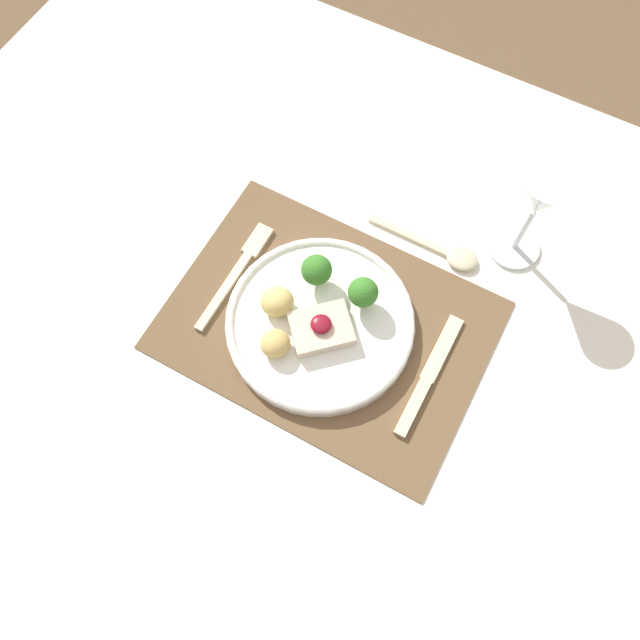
{
  "coord_description": "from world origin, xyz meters",
  "views": [
    {
      "loc": [
        0.14,
        -0.29,
        1.55
      ],
      "look_at": [
        -0.01,
        -0.01,
        0.79
      ],
      "focal_mm": 35.0,
      "sensor_mm": 36.0,
      "label": 1
    }
  ],
  "objects": [
    {
      "name": "fork",
      "position": [
        -0.15,
        0.01,
        0.77
      ],
      "size": [
        0.02,
        0.18,
        0.01
      ],
      "rotation": [
        0.0,
        0.0,
        0.02
      ],
      "color": "beige",
      "rests_on": "placemat"
    },
    {
      "name": "dinner_plate",
      "position": [
        -0.01,
        -0.01,
        0.78
      ],
      "size": [
        0.25,
        0.25,
        0.07
      ],
      "color": "white",
      "rests_on": "placemat"
    },
    {
      "name": "wine_glass_near",
      "position": [
        0.18,
        0.23,
        0.88
      ],
      "size": [
        0.07,
        0.07,
        0.17
      ],
      "color": "white",
      "rests_on": "dining_table"
    },
    {
      "name": "placemat",
      "position": [
        0.0,
        0.0,
        0.77
      ],
      "size": [
        0.42,
        0.3,
        0.0
      ],
      "primitive_type": "cube",
      "color": "brown",
      "rests_on": "dining_table"
    },
    {
      "name": "spoon",
      "position": [
        0.1,
        0.18,
        0.77
      ],
      "size": [
        0.17,
        0.04,
        0.01
      ],
      "rotation": [
        0.0,
        0.0,
        -0.08
      ],
      "color": "beige",
      "rests_on": "dining_table"
    },
    {
      "name": "knife",
      "position": [
        0.15,
        -0.01,
        0.77
      ],
      "size": [
        0.02,
        0.18,
        0.01
      ],
      "rotation": [
        0.0,
        0.0,
        0.02
      ],
      "color": "beige",
      "rests_on": "placemat"
    },
    {
      "name": "dining_table",
      "position": [
        0.0,
        0.0,
        0.68
      ],
      "size": [
        1.43,
        1.06,
        0.76
      ],
      "color": "white",
      "rests_on": "ground_plane"
    },
    {
      "name": "ground_plane",
      "position": [
        0.0,
        0.0,
        0.0
      ],
      "size": [
        8.0,
        8.0,
        0.0
      ],
      "primitive_type": "plane",
      "color": "brown"
    }
  ]
}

